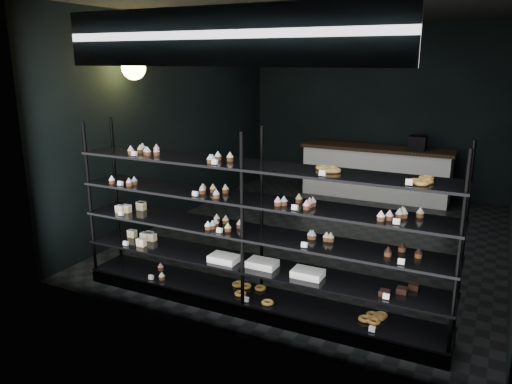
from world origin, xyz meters
TOP-DOWN VIEW (x-y plane):
  - room at (0.00, 0.00)m, footprint 5.01×6.01m
  - display_shelf at (0.05, -2.45)m, footprint 4.00×0.50m
  - signage at (0.00, -2.93)m, footprint 3.30×0.05m
  - pendant_lamp at (-2.20, -1.40)m, footprint 0.31×0.31m
  - service_counter at (0.19, 2.50)m, footprint 2.79×0.65m

SIDE VIEW (x-z plane):
  - service_counter at x=0.19m, z-range -0.11..1.12m
  - display_shelf at x=0.05m, z-range -0.33..1.58m
  - room at x=0.00m, z-range 0.00..3.20m
  - pendant_lamp at x=-2.20m, z-range 2.01..2.89m
  - signage at x=0.00m, z-range 2.50..3.00m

